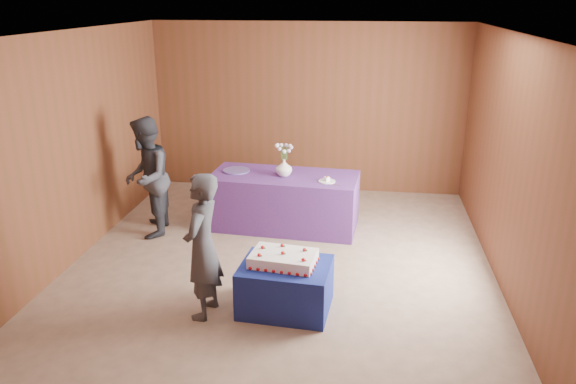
% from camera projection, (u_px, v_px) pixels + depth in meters
% --- Properties ---
extents(ground, '(6.00, 6.00, 0.00)m').
position_uv_depth(ground, '(279.00, 269.00, 6.66)').
color(ground, gray).
rests_on(ground, ground).
extents(room_shell, '(5.04, 6.04, 2.72)m').
position_uv_depth(room_shell, '(278.00, 119.00, 6.06)').
color(room_shell, brown).
rests_on(room_shell, ground).
extents(cake_table, '(0.95, 0.76, 0.50)m').
position_uv_depth(cake_table, '(285.00, 287.00, 5.73)').
color(cake_table, navy).
rests_on(cake_table, ground).
extents(serving_table, '(2.06, 1.04, 0.75)m').
position_uv_depth(serving_table, '(284.00, 201.00, 7.77)').
color(serving_table, '#5F2E80').
rests_on(serving_table, ground).
extents(sheet_cake, '(0.72, 0.54, 0.16)m').
position_uv_depth(sheet_cake, '(283.00, 259.00, 5.65)').
color(sheet_cake, white).
rests_on(sheet_cake, cake_table).
extents(vase, '(0.29, 0.29, 0.23)m').
position_uv_depth(vase, '(284.00, 168.00, 7.59)').
color(vase, white).
rests_on(vase, serving_table).
extents(flower_spray, '(0.24, 0.24, 0.19)m').
position_uv_depth(flower_spray, '(284.00, 148.00, 7.50)').
color(flower_spray, '#335E25').
rests_on(flower_spray, vase).
extents(platter, '(0.45, 0.45, 0.02)m').
position_uv_depth(platter, '(236.00, 170.00, 7.82)').
color(platter, '#5F4F9E').
rests_on(platter, serving_table).
extents(plate, '(0.30, 0.30, 0.01)m').
position_uv_depth(plate, '(327.00, 181.00, 7.38)').
color(plate, white).
rests_on(plate, serving_table).
extents(cake_slice, '(0.08, 0.08, 0.08)m').
position_uv_depth(cake_slice, '(327.00, 179.00, 7.37)').
color(cake_slice, white).
rests_on(cake_slice, plate).
extents(knife, '(0.26, 0.08, 0.00)m').
position_uv_depth(knife, '(331.00, 184.00, 7.28)').
color(knife, silver).
rests_on(knife, serving_table).
extents(guest_left, '(0.41, 0.58, 1.49)m').
position_uv_depth(guest_left, '(202.00, 247.00, 5.48)').
color(guest_left, '#393A43').
rests_on(guest_left, ground).
extents(guest_right, '(0.75, 0.89, 1.61)m').
position_uv_depth(guest_right, '(147.00, 177.00, 7.38)').
color(guest_right, '#31333B').
rests_on(guest_right, ground).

